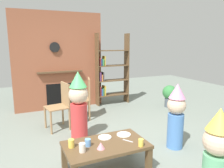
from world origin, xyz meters
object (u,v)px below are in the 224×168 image
at_px(coffee_table, 106,148).
at_px(child_by_the_chairs, 79,104).
at_px(bookshelf, 109,73).
at_px(child_in_pink, 176,114).
at_px(child_with_cone_hat, 216,155).
at_px(birthday_cake_slice, 101,146).
at_px(potted_plant_tall, 169,94).
at_px(paper_cup_near_left, 82,148).
at_px(dining_chair_left, 61,103).
at_px(dining_chair_middle, 85,96).
at_px(paper_cup_near_right, 88,143).
at_px(paper_cup_center, 71,143).
at_px(paper_plate_rear, 105,137).
at_px(paper_plate_front, 124,134).
at_px(paper_cup_far_left, 141,143).

distance_m(coffee_table, child_by_the_chairs, 1.13).
distance_m(bookshelf, child_in_pink, 2.77).
distance_m(bookshelf, child_with_cone_hat, 3.97).
distance_m(birthday_cake_slice, potted_plant_tall, 3.45).
height_order(coffee_table, paper_cup_near_left, paper_cup_near_left).
height_order(child_by_the_chairs, dining_chair_left, child_by_the_chairs).
relative_size(child_by_the_chairs, dining_chair_left, 1.32).
relative_size(bookshelf, dining_chair_middle, 2.11).
height_order(coffee_table, paper_cup_near_right, paper_cup_near_right).
height_order(paper_cup_near_right, dining_chair_left, dining_chair_left).
relative_size(paper_cup_near_left, child_by_the_chairs, 0.09).
xyz_separation_m(paper_cup_near_left, child_in_pink, (1.60, 0.24, 0.11)).
height_order(paper_cup_center, potted_plant_tall, potted_plant_tall).
distance_m(coffee_table, dining_chair_middle, 2.11).
xyz_separation_m(bookshelf, paper_cup_center, (-1.76, -2.83, -0.42)).
bearing_deg(paper_plate_rear, child_in_pink, -0.76).
bearing_deg(potted_plant_tall, birthday_cake_slice, -142.57).
bearing_deg(child_with_cone_hat, paper_plate_rear, -6.13).
xyz_separation_m(coffee_table, child_with_cone_hat, (0.78, -1.02, 0.23)).
height_order(child_with_cone_hat, potted_plant_tall, child_with_cone_hat).
bearing_deg(potted_plant_tall, paper_cup_near_right, -145.57).
height_order(coffee_table, paper_plate_front, paper_plate_front).
distance_m(bookshelf, potted_plant_tall, 1.68).
height_order(child_with_cone_hat, child_by_the_chairs, child_by_the_chairs).
distance_m(paper_plate_front, child_in_pink, 0.94).
distance_m(paper_cup_near_left, potted_plant_tall, 3.62).
bearing_deg(bookshelf, birthday_cake_slice, -115.46).
relative_size(coffee_table, dining_chair_left, 1.18).
bearing_deg(dining_chair_left, bookshelf, -150.97).
height_order(paper_cup_center, paper_cup_far_left, paper_cup_center).
xyz_separation_m(bookshelf, child_with_cone_hat, (-0.55, -3.92, -0.30)).
xyz_separation_m(paper_cup_center, paper_cup_far_left, (0.80, -0.33, -0.01)).
height_order(bookshelf, paper_cup_far_left, bookshelf).
bearing_deg(birthday_cake_slice, dining_chair_middle, 77.56).
height_order(paper_plate_front, child_with_cone_hat, child_with_cone_hat).
relative_size(coffee_table, paper_cup_center, 10.04).
distance_m(bookshelf, birthday_cake_slice, 3.36).
height_order(child_in_pink, child_by_the_chairs, child_by_the_chairs).
bearing_deg(dining_chair_left, child_by_the_chairs, 96.98).
relative_size(bookshelf, coffee_table, 1.79).
height_order(coffee_table, dining_chair_left, dining_chair_left).
relative_size(paper_plate_rear, child_in_pink, 0.17).
xyz_separation_m(paper_cup_center, child_with_cone_hat, (1.21, -1.10, 0.12)).
xyz_separation_m(child_with_cone_hat, dining_chair_left, (-1.00, 2.72, -0.04)).
distance_m(paper_cup_center, dining_chair_left, 1.64).
bearing_deg(coffee_table, birthday_cake_slice, -136.36).
distance_m(child_in_pink, child_by_the_chairs, 1.61).
relative_size(paper_cup_far_left, child_by_the_chairs, 0.08).
relative_size(bookshelf, paper_cup_near_right, 20.27).
bearing_deg(paper_plate_front, potted_plant_tall, 38.85).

